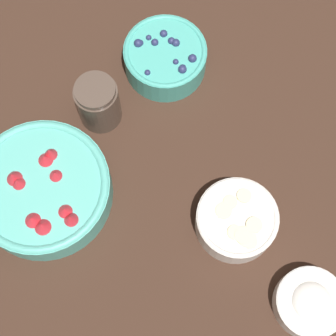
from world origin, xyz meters
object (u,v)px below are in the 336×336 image
(bowl_blueberries, at_px, (165,57))
(bowl_strawberries, at_px, (42,189))
(bowl_cream, at_px, (310,302))
(jar_chocolate, at_px, (98,103))
(bowl_bananas, at_px, (237,220))

(bowl_blueberries, bearing_deg, bowl_strawberries, 81.24)
(bowl_cream, xyz_separation_m, jar_chocolate, (0.48, -0.12, 0.02))
(bowl_bananas, relative_size, jar_chocolate, 1.33)
(bowl_strawberries, relative_size, bowl_bananas, 1.72)
(bowl_bananas, bearing_deg, jar_chocolate, -10.79)
(bowl_strawberries, xyz_separation_m, bowl_bananas, (-0.31, -0.12, -0.00))
(bowl_cream, bearing_deg, bowl_blueberries, -31.87)
(bowl_blueberries, xyz_separation_m, bowl_bananas, (-0.26, 0.21, -0.00))
(bowl_cream, bearing_deg, jar_chocolate, -13.86)
(bowl_bananas, xyz_separation_m, jar_chocolate, (0.31, -0.06, 0.01))
(jar_chocolate, bearing_deg, bowl_bananas, 169.21)
(bowl_bananas, bearing_deg, bowl_blueberries, -38.42)
(bowl_blueberries, bearing_deg, bowl_bananas, 141.58)
(bowl_cream, bearing_deg, bowl_strawberries, 7.39)
(bowl_strawberries, relative_size, bowl_blueberries, 1.53)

